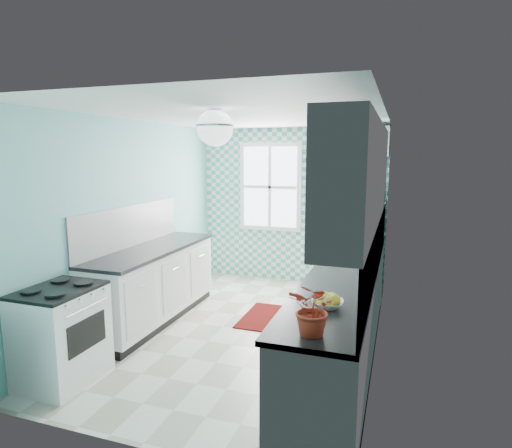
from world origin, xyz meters
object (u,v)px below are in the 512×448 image
(fruit_bowl, at_px, (328,304))
(microwave, at_px, (360,182))
(ceiling_light, at_px, (215,128))
(fridge, at_px, (357,244))
(stove, at_px, (62,333))
(sink, at_px, (355,254))
(potted_plant, at_px, (314,309))

(fruit_bowl, distance_m, microwave, 3.35)
(ceiling_light, xyz_separation_m, fridge, (1.11, 2.59, -1.55))
(fridge, height_order, stove, fridge)
(stove, height_order, fruit_bowl, fruit_bowl)
(fridge, distance_m, fruit_bowl, 3.28)
(ceiling_light, relative_size, fruit_bowl, 1.49)
(sink, xyz_separation_m, microwave, (-0.09, 1.35, 0.75))
(ceiling_light, relative_size, microwave, 0.70)
(ceiling_light, xyz_separation_m, potted_plant, (1.20, -1.20, -1.21))
(fruit_bowl, bearing_deg, ceiling_light, 150.66)
(ceiling_light, distance_m, sink, 2.22)
(ceiling_light, bearing_deg, fridge, 66.84)
(stove, xyz_separation_m, fruit_bowl, (2.40, 0.14, 0.51))
(stove, relative_size, potted_plant, 2.49)
(fruit_bowl, height_order, microwave, microwave)
(fruit_bowl, height_order, potted_plant, potted_plant)
(fridge, xyz_separation_m, potted_plant, (0.09, -3.80, 0.34))
(ceiling_light, distance_m, microwave, 2.89)
(ceiling_light, xyz_separation_m, microwave, (1.11, 2.59, -0.64))
(stove, xyz_separation_m, microwave, (2.31, 3.41, 1.22))
(ceiling_light, relative_size, potted_plant, 1.00)
(sink, bearing_deg, fruit_bowl, -87.06)
(potted_plant, bearing_deg, sink, 89.92)
(ceiling_light, bearing_deg, microwave, 66.84)
(ceiling_light, relative_size, stove, 0.40)
(sink, bearing_deg, fridge, 97.01)
(ceiling_light, distance_m, stove, 2.36)
(stove, height_order, sink, sink)
(potted_plant, bearing_deg, ceiling_light, 134.89)
(sink, xyz_separation_m, fruit_bowl, (-0.00, -1.92, 0.04))
(sink, xyz_separation_m, potted_plant, (-0.00, -2.45, 0.19))
(sink, height_order, potted_plant, sink)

